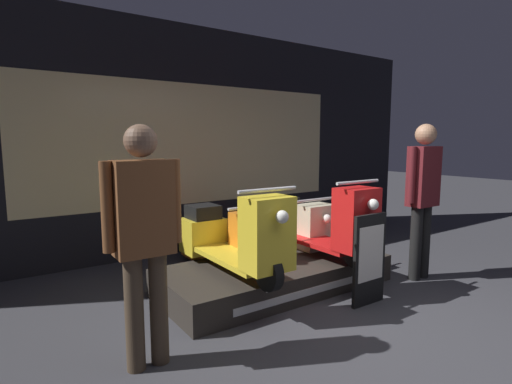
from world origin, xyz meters
TOP-DOWN VIEW (x-y plane):
  - ground_plane at (0.00, 0.00)m, footprint 30.00×30.00m
  - shop_wall_back at (0.00, 3.37)m, footprint 8.69×0.09m
  - display_platform at (-0.02, 1.42)m, footprint 2.51×1.11m
  - scooter_display_left at (-0.58, 1.39)m, footprint 0.60×1.68m
  - scooter_display_right at (0.55, 1.39)m, footprint 0.60×1.68m
  - scooter_backrow_0 at (-0.21, 2.18)m, footprint 0.60×1.68m
  - scooter_backrow_1 at (0.71, 2.18)m, footprint 0.60×1.68m
  - person_left_browsing at (-1.69, 0.72)m, footprint 0.55×0.22m
  - person_right_browsing at (1.55, 0.72)m, footprint 0.53×0.23m
  - price_sign_board at (0.47, 0.55)m, footprint 0.42×0.04m

SIDE VIEW (x-z plane):
  - ground_plane at x=0.00m, z-range 0.00..0.00m
  - display_platform at x=-0.02m, z-range 0.00..0.29m
  - scooter_backrow_0 at x=-0.21m, z-range -0.09..0.82m
  - scooter_backrow_1 at x=0.71m, z-range -0.09..0.82m
  - price_sign_board at x=0.47m, z-range 0.01..0.91m
  - scooter_display_left at x=-0.58m, z-range 0.20..1.11m
  - scooter_display_right at x=0.55m, z-range 0.20..1.11m
  - person_left_browsing at x=-1.69m, z-range 0.14..1.86m
  - person_right_browsing at x=1.55m, z-range 0.15..1.93m
  - shop_wall_back at x=0.00m, z-range 0.00..3.20m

